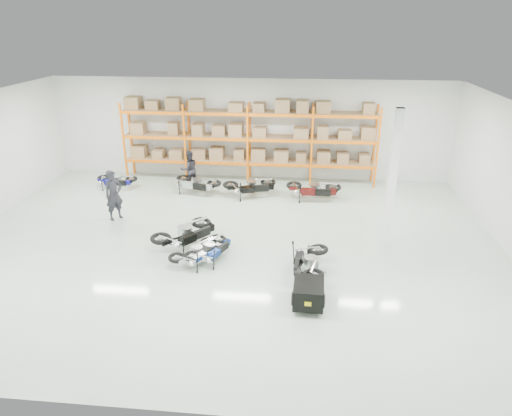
# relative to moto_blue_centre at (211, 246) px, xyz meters

# --- Properties ---
(room) EXTENTS (18.00, 18.00, 18.00)m
(room) POSITION_rel_moto_blue_centre_xyz_m (0.31, 1.13, 1.77)
(room) COLOR #ACC0AE
(room) RESTS_ON ground
(pallet_rack) EXTENTS (11.28, 0.98, 3.62)m
(pallet_rack) POSITION_rel_moto_blue_centre_xyz_m (0.31, 7.58, 1.78)
(pallet_rack) COLOR orange
(pallet_rack) RESTS_ON ground
(structural_column) EXTENTS (0.25, 0.25, 4.50)m
(structural_column) POSITION_rel_moto_blue_centre_xyz_m (5.51, 1.63, 1.77)
(structural_column) COLOR white
(structural_column) RESTS_ON ground
(moto_blue_centre) EXTENTS (1.37, 1.76, 1.02)m
(moto_blue_centre) POSITION_rel_moto_blue_centre_xyz_m (0.00, 0.00, 0.00)
(moto_blue_centre) COLOR #081C55
(moto_blue_centre) RESTS_ON ground
(moto_silver_left) EXTENTS (1.52, 1.74, 1.02)m
(moto_silver_left) POSITION_rel_moto_blue_centre_xyz_m (-0.36, -0.22, -0.00)
(moto_silver_left) COLOR silver
(moto_silver_left) RESTS_ON ground
(moto_black_far_left) EXTENTS (2.00, 2.18, 1.29)m
(moto_black_far_left) POSITION_rel_moto_blue_centre_xyz_m (-0.96, 0.84, 0.13)
(moto_black_far_left) COLOR black
(moto_black_far_left) RESTS_ON ground
(moto_touring_right) EXTENTS (1.10, 1.90, 1.17)m
(moto_touring_right) POSITION_rel_moto_blue_centre_xyz_m (2.97, -0.56, 0.07)
(moto_touring_right) COLOR black
(moto_touring_right) RESTS_ON ground
(trailer) EXTENTS (0.86, 1.64, 0.68)m
(trailer) POSITION_rel_moto_blue_centre_xyz_m (2.97, -2.15, -0.08)
(trailer) COLOR black
(trailer) RESTS_ON ground
(moto_back_a) EXTENTS (1.59, 0.83, 1.01)m
(moto_back_a) POSITION_rel_moto_blue_centre_xyz_m (-5.36, 5.91, -0.01)
(moto_back_a) COLOR navy
(moto_back_a) RESTS_ON ground
(moto_back_b) EXTENTS (2.03, 1.45, 1.19)m
(moto_back_b) POSITION_rel_moto_blue_centre_xyz_m (-1.75, 5.72, 0.08)
(moto_back_b) COLOR #ACB2B6
(moto_back_b) RESTS_ON ground
(moto_back_c) EXTENTS (2.14, 1.52, 1.25)m
(moto_back_c) POSITION_rel_moto_blue_centre_xyz_m (0.62, 5.53, 0.11)
(moto_back_c) COLOR black
(moto_back_c) RESTS_ON ground
(moto_back_d) EXTENTS (1.96, 1.02, 1.25)m
(moto_back_d) POSITION_rel_moto_blue_centre_xyz_m (3.22, 5.45, 0.11)
(moto_back_d) COLOR #470E0E
(moto_back_d) RESTS_ON ground
(person_left) EXTENTS (0.78, 0.82, 1.88)m
(person_left) POSITION_rel_moto_blue_centre_xyz_m (-4.11, 2.76, 0.46)
(person_left) COLOR black
(person_left) RESTS_ON ground
(person_back) EXTENTS (1.01, 0.96, 1.65)m
(person_back) POSITION_rel_moto_blue_centre_xyz_m (-2.17, 6.38, 0.34)
(person_back) COLOR black
(person_back) RESTS_ON ground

